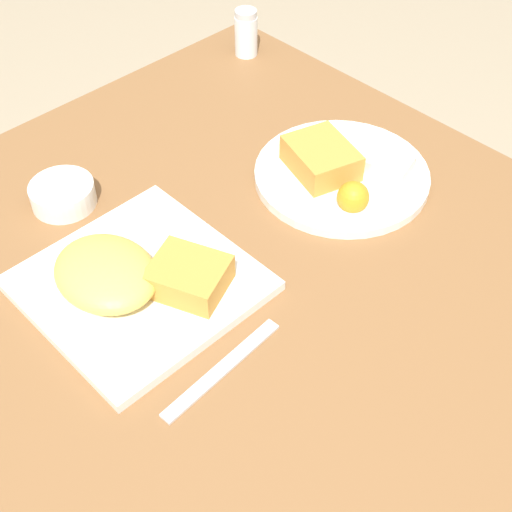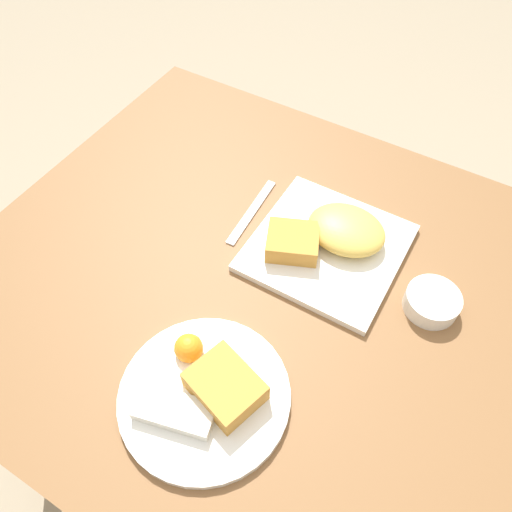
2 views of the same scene
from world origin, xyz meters
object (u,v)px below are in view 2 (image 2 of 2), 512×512
object	(u,v)px
plate_oval_far	(206,392)
plate_square_near	(330,240)
butter_knife	(252,212)
sauce_ramekin	(432,302)

from	to	relation	value
plate_oval_far	plate_square_near	bearing A→B (deg)	-95.86
plate_square_near	butter_knife	xyz separation A→B (m)	(0.16, -0.00, -0.02)
plate_oval_far	sauce_ramekin	size ratio (longest dim) A/B	2.82
sauce_ramekin	plate_square_near	bearing A→B (deg)	-8.25
sauce_ramekin	plate_oval_far	bearing A→B (deg)	53.36
plate_square_near	plate_oval_far	bearing A→B (deg)	84.14
plate_square_near	plate_oval_far	size ratio (longest dim) A/B	1.01
sauce_ramekin	butter_knife	distance (m)	0.36
plate_oval_far	sauce_ramekin	distance (m)	0.39
plate_oval_far	butter_knife	xyz separation A→B (m)	(0.13, -0.34, -0.01)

